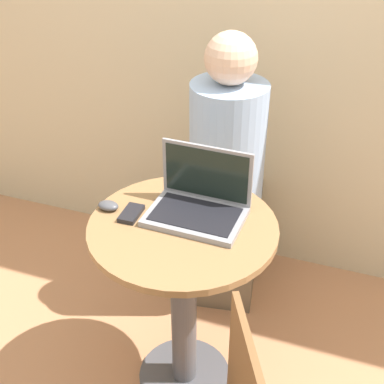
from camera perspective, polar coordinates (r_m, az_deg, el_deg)
name	(u,v)px	position (r m, az deg, el deg)	size (l,w,h in m)	color
ground_plane	(185,376)	(2.27, -0.80, -19.06)	(12.00, 12.00, 0.00)	tan
round_table	(183,280)	(1.89, -0.92, -9.35)	(0.62, 0.62, 0.75)	#4C4C51
laptop	(199,202)	(1.76, 0.76, -1.07)	(0.32, 0.23, 0.22)	gray
cell_phone	(131,213)	(1.79, -6.50, -2.29)	(0.06, 0.11, 0.02)	black
computer_mouse	(108,206)	(1.82, -8.94, -1.47)	(0.07, 0.05, 0.03)	#4C4C51
person_seated	(227,194)	(2.30, 3.72, -0.25)	(0.35, 0.49, 1.24)	brown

